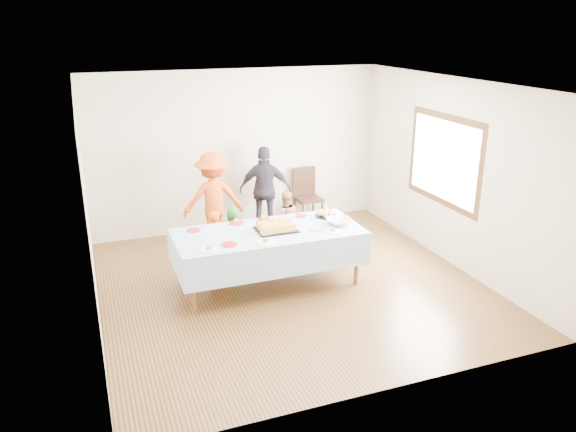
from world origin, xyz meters
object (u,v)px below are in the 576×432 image
object	(u,v)px
party_table	(268,235)
birthday_cake	(276,227)
dining_chair	(306,192)
adult_left	(213,199)

from	to	relation	value
party_table	birthday_cake	world-z (taller)	birthday_cake
party_table	birthday_cake	size ratio (longest dim) A/B	4.65
party_table	dining_chair	bearing A→B (deg)	56.36
adult_left	dining_chair	bearing A→B (deg)	-163.22
party_table	adult_left	xyz separation A→B (m)	(-0.34, 1.74, 0.03)
birthday_cake	adult_left	xyz separation A→B (m)	(-0.45, 1.74, -0.07)
party_table	dining_chair	world-z (taller)	dining_chair
adult_left	birthday_cake	bearing A→B (deg)	107.86
party_table	adult_left	bearing A→B (deg)	101.02
adult_left	party_table	bearing A→B (deg)	104.49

